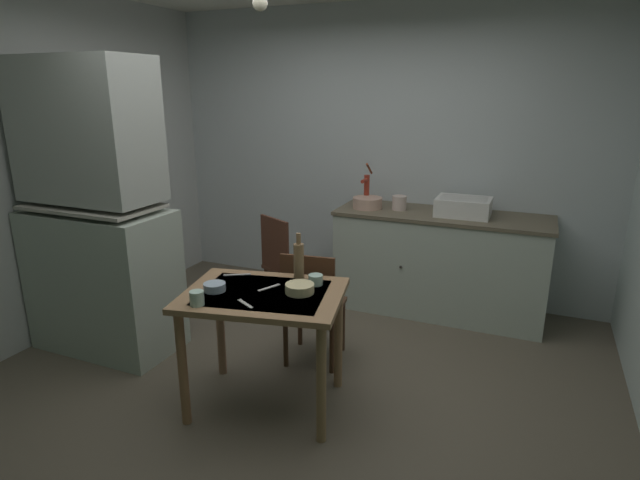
{
  "coord_description": "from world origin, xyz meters",
  "views": [
    {
      "loc": [
        1.38,
        -2.74,
        1.93
      ],
      "look_at": [
        0.11,
        0.22,
        0.97
      ],
      "focal_mm": 28.78,
      "sensor_mm": 36.0,
      "label": 1
    }
  ],
  "objects_px": {
    "serving_bowl_wide": "(300,288)",
    "teacup_cream": "(316,280)",
    "chair_far_side": "(312,304)",
    "hutch_cabinet": "(97,220)",
    "hand_pump": "(367,187)",
    "dining_table": "(264,311)",
    "sink_basin": "(463,206)",
    "mixing_bowl_counter": "(367,203)",
    "glass_bottle": "(299,261)",
    "chair_by_counter": "(286,263)"
  },
  "relations": [
    {
      "from": "serving_bowl_wide",
      "to": "dining_table",
      "type": "bearing_deg",
      "value": -158.86
    },
    {
      "from": "teacup_cream",
      "to": "glass_bottle",
      "type": "bearing_deg",
      "value": 166.85
    },
    {
      "from": "hand_pump",
      "to": "chair_far_side",
      "type": "distance_m",
      "value": 1.45
    },
    {
      "from": "dining_table",
      "to": "serving_bowl_wide",
      "type": "relative_size",
      "value": 6.14
    },
    {
      "from": "sink_basin",
      "to": "chair_far_side",
      "type": "height_order",
      "value": "sink_basin"
    },
    {
      "from": "hand_pump",
      "to": "chair_far_side",
      "type": "xyz_separation_m",
      "value": [
        0.05,
        -1.32,
        -0.61
      ]
    },
    {
      "from": "teacup_cream",
      "to": "glass_bottle",
      "type": "xyz_separation_m",
      "value": [
        -0.13,
        0.03,
        0.1
      ]
    },
    {
      "from": "mixing_bowl_counter",
      "to": "dining_table",
      "type": "bearing_deg",
      "value": -91.92
    },
    {
      "from": "chair_by_counter",
      "to": "dining_table",
      "type": "bearing_deg",
      "value": -68.58
    },
    {
      "from": "sink_basin",
      "to": "hand_pump",
      "type": "distance_m",
      "value": 0.88
    },
    {
      "from": "chair_far_side",
      "to": "glass_bottle",
      "type": "xyz_separation_m",
      "value": [
        0.05,
        -0.31,
        0.43
      ]
    },
    {
      "from": "hutch_cabinet",
      "to": "hand_pump",
      "type": "bearing_deg",
      "value": 48.18
    },
    {
      "from": "chair_far_side",
      "to": "hutch_cabinet",
      "type": "bearing_deg",
      "value": -166.7
    },
    {
      "from": "hutch_cabinet",
      "to": "sink_basin",
      "type": "distance_m",
      "value": 2.89
    },
    {
      "from": "hand_pump",
      "to": "dining_table",
      "type": "height_order",
      "value": "hand_pump"
    },
    {
      "from": "chair_by_counter",
      "to": "mixing_bowl_counter",
      "type": "bearing_deg",
      "value": 40.71
    },
    {
      "from": "sink_basin",
      "to": "hutch_cabinet",
      "type": "bearing_deg",
      "value": -145.39
    },
    {
      "from": "sink_basin",
      "to": "chair_far_side",
      "type": "bearing_deg",
      "value": -122.9
    },
    {
      "from": "hutch_cabinet",
      "to": "dining_table",
      "type": "bearing_deg",
      "value": -8.13
    },
    {
      "from": "teacup_cream",
      "to": "hand_pump",
      "type": "bearing_deg",
      "value": 97.57
    },
    {
      "from": "chair_far_side",
      "to": "glass_bottle",
      "type": "bearing_deg",
      "value": -81.39
    },
    {
      "from": "dining_table",
      "to": "chair_far_side",
      "type": "height_order",
      "value": "chair_far_side"
    },
    {
      "from": "dining_table",
      "to": "serving_bowl_wide",
      "type": "bearing_deg",
      "value": 21.14
    },
    {
      "from": "chair_far_side",
      "to": "teacup_cream",
      "type": "relative_size",
      "value": 9.56
    },
    {
      "from": "chair_by_counter",
      "to": "serving_bowl_wide",
      "type": "xyz_separation_m",
      "value": [
        0.72,
        -1.23,
        0.33
      ]
    },
    {
      "from": "dining_table",
      "to": "chair_far_side",
      "type": "distance_m",
      "value": 0.61
    },
    {
      "from": "hand_pump",
      "to": "serving_bowl_wide",
      "type": "height_order",
      "value": "hand_pump"
    },
    {
      "from": "sink_basin",
      "to": "mixing_bowl_counter",
      "type": "relative_size",
      "value": 1.68
    },
    {
      "from": "sink_basin",
      "to": "teacup_cream",
      "type": "height_order",
      "value": "sink_basin"
    },
    {
      "from": "chair_far_side",
      "to": "teacup_cream",
      "type": "distance_m",
      "value": 0.51
    },
    {
      "from": "sink_basin",
      "to": "serving_bowl_wide",
      "type": "distance_m",
      "value": 1.91
    },
    {
      "from": "dining_table",
      "to": "glass_bottle",
      "type": "xyz_separation_m",
      "value": [
        0.11,
        0.27,
        0.25
      ]
    },
    {
      "from": "teacup_cream",
      "to": "sink_basin",
      "type": "bearing_deg",
      "value": 68.15
    },
    {
      "from": "chair_far_side",
      "to": "serving_bowl_wide",
      "type": "xyz_separation_m",
      "value": [
        0.14,
        -0.5,
        0.33
      ]
    },
    {
      "from": "serving_bowl_wide",
      "to": "glass_bottle",
      "type": "distance_m",
      "value": 0.23
    },
    {
      "from": "sink_basin",
      "to": "serving_bowl_wide",
      "type": "height_order",
      "value": "sink_basin"
    },
    {
      "from": "chair_far_side",
      "to": "mixing_bowl_counter",
      "type": "bearing_deg",
      "value": 90.09
    },
    {
      "from": "sink_basin",
      "to": "chair_far_side",
      "type": "xyz_separation_m",
      "value": [
        -0.82,
        -1.27,
        -0.52
      ]
    },
    {
      "from": "chair_by_counter",
      "to": "serving_bowl_wide",
      "type": "distance_m",
      "value": 1.46
    },
    {
      "from": "mixing_bowl_counter",
      "to": "teacup_cream",
      "type": "xyz_separation_m",
      "value": [
        0.18,
        -1.57,
        -0.16
      ]
    },
    {
      "from": "serving_bowl_wide",
      "to": "teacup_cream",
      "type": "relative_size",
      "value": 1.93
    },
    {
      "from": "chair_far_side",
      "to": "glass_bottle",
      "type": "height_order",
      "value": "glass_bottle"
    },
    {
      "from": "serving_bowl_wide",
      "to": "hutch_cabinet",
      "type": "bearing_deg",
      "value": 175.47
    },
    {
      "from": "dining_table",
      "to": "serving_bowl_wide",
      "type": "xyz_separation_m",
      "value": [
        0.2,
        0.08,
        0.15
      ]
    },
    {
      "from": "teacup_cream",
      "to": "glass_bottle",
      "type": "distance_m",
      "value": 0.16
    },
    {
      "from": "hutch_cabinet",
      "to": "glass_bottle",
      "type": "relative_size",
      "value": 6.92
    },
    {
      "from": "hand_pump",
      "to": "chair_far_side",
      "type": "bearing_deg",
      "value": -88.03
    },
    {
      "from": "hand_pump",
      "to": "glass_bottle",
      "type": "xyz_separation_m",
      "value": [
        0.09,
        -1.63,
        -0.18
      ]
    },
    {
      "from": "hand_pump",
      "to": "glass_bottle",
      "type": "bearing_deg",
      "value": -86.74
    },
    {
      "from": "mixing_bowl_counter",
      "to": "dining_table",
      "type": "xyz_separation_m",
      "value": [
        -0.06,
        -1.8,
        -0.31
      ]
    }
  ]
}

